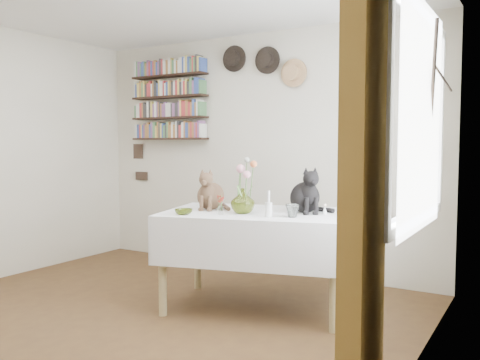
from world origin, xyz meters
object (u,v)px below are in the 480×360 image
Objects in this scene: tabby_cat at (211,188)px; black_cat at (305,189)px; flower_vase at (243,201)px; bookshelf_unit at (169,100)px; dining_table at (257,235)px.

tabby_cat is 0.93× the size of black_cat.
bookshelf_unit is (-1.70, 1.21, 0.95)m from flower_vase.
flower_vase is (-0.05, -0.15, 0.29)m from dining_table.
flower_vase is (-0.40, -0.31, -0.09)m from black_cat.
tabby_cat is (-0.42, -0.05, 0.37)m from dining_table.
dining_table is 4.47× the size of black_cat.
tabby_cat is 0.80m from black_cat.
bookshelf_unit is at bearing 144.61° from flower_vase.
dining_table is 0.33m from flower_vase.
black_cat reaches higher than tabby_cat.
tabby_cat is 1.75× the size of flower_vase.
dining_table is 1.67× the size of bookshelf_unit.
dining_table is 0.56m from tabby_cat.
tabby_cat is at bearing 152.76° from black_cat.
black_cat is at bearing -23.24° from bookshelf_unit.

